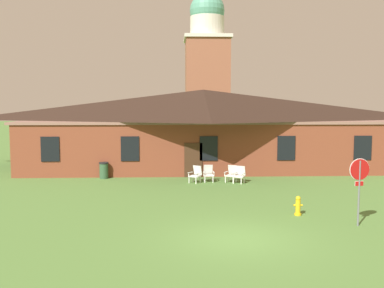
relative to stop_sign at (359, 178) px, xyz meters
The scene contains 10 objects.
ground_plane 5.13m from the stop_sign, 163.89° to the right, with size 200.00×200.00×0.00m, color #517A38.
brick_building 16.55m from the stop_sign, 106.28° to the left, with size 24.79×10.40×5.48m.
dome_tower 34.63m from the stop_sign, 95.10° to the left, with size 5.18×5.18×17.66m.
stop_sign is the anchor object (origin of this frame).
lawn_chair_by_porch 10.61m from the stop_sign, 121.52° to the left, with size 0.85×0.87×0.96m.
lawn_chair_near_door 10.49m from the stop_sign, 117.26° to the left, with size 0.65×0.67×0.96m.
lawn_chair_left_end 9.79m from the stop_sign, 110.88° to the left, with size 0.82×0.85×0.96m.
lawn_chair_middle 9.37m from the stop_sign, 109.10° to the left, with size 0.83×0.86×0.96m.
fire_hydrant 2.75m from the stop_sign, 138.10° to the left, with size 0.36×0.28×0.79m.
trash_bin 15.26m from the stop_sign, 136.03° to the left, with size 0.56×0.56×0.98m.
Camera 1 is at (-2.06, -13.89, 4.46)m, focal length 40.43 mm.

